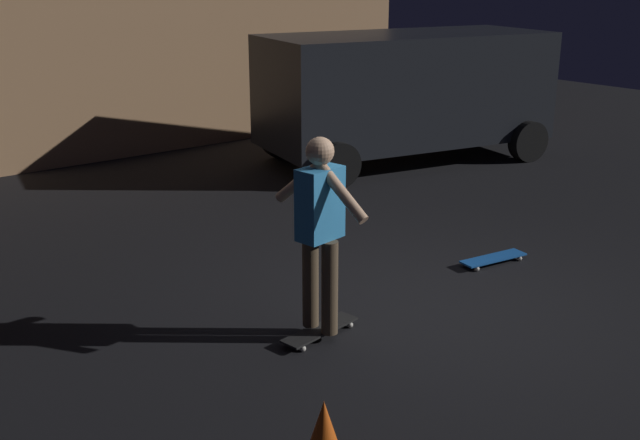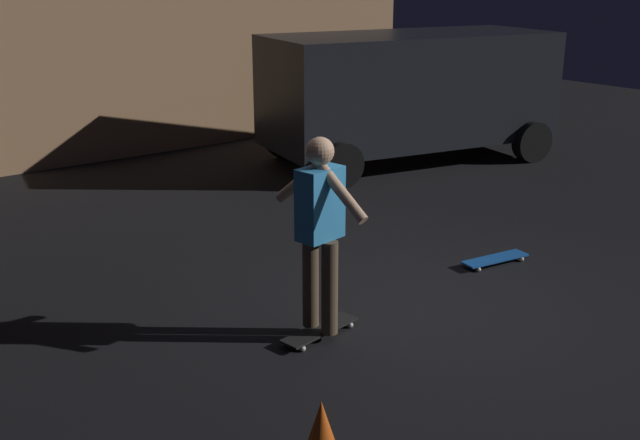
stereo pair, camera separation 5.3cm
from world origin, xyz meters
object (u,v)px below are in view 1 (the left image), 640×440
at_px(skateboard_ridden, 320,330).
at_px(skater, 320,222).
at_px(skateboard_spare, 493,258).
at_px(traffic_cone, 324,436).
at_px(parked_van, 406,89).

distance_m(skateboard_ridden, skater, 0.98).
bearing_deg(skater, skateboard_ridden, 0.00).
relative_size(skateboard_spare, skater, 0.48).
xyz_separation_m(skateboard_ridden, skater, (0.00, 0.00, 0.98)).
xyz_separation_m(skateboard_ridden, skateboard_spare, (2.51, 0.20, 0.00)).
bearing_deg(traffic_cone, skateboard_ridden, 52.58).
height_order(parked_van, skateboard_spare, parked_van).
height_order(skater, traffic_cone, skater).
relative_size(parked_van, skater, 2.93).
height_order(skateboard_ridden, traffic_cone, traffic_cone).
xyz_separation_m(parked_van, skateboard_ridden, (-5.03, -4.17, -1.11)).
distance_m(skateboard_ridden, traffic_cone, 1.80).
relative_size(skateboard_spare, traffic_cone, 1.74).
distance_m(parked_van, traffic_cone, 8.35).
height_order(skateboard_ridden, skater, skater).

